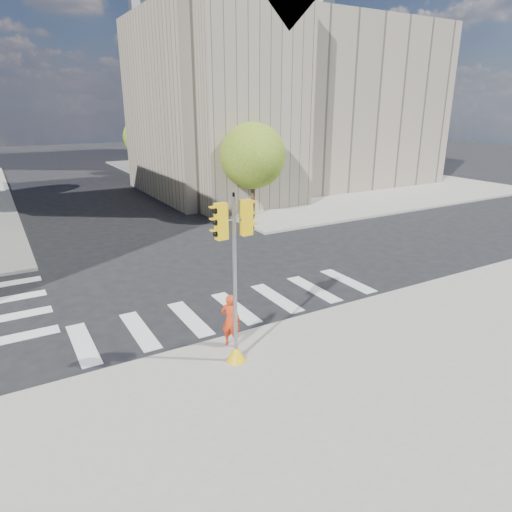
% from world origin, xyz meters
% --- Properties ---
extents(ground, '(160.00, 160.00, 0.00)m').
position_xyz_m(ground, '(0.00, 0.00, 0.00)').
color(ground, black).
rests_on(ground, ground).
extents(sidewalk_near, '(30.00, 14.00, 0.15)m').
position_xyz_m(sidewalk_near, '(0.00, -11.00, 0.07)').
color(sidewalk_near, gray).
rests_on(sidewalk_near, ground).
extents(sidewalk_far_right, '(28.00, 40.00, 0.15)m').
position_xyz_m(sidewalk_far_right, '(20.00, 26.00, 0.07)').
color(sidewalk_far_right, gray).
rests_on(sidewalk_far_right, ground).
extents(civic_building, '(26.00, 16.00, 19.39)m').
position_xyz_m(civic_building, '(15.59, 19.12, 7.26)').
color(civic_building, gray).
rests_on(civic_building, ground).
extents(office_tower, '(20.00, 18.00, 30.00)m').
position_xyz_m(office_tower, '(22.00, 42.00, 15.00)').
color(office_tower, '#9EA0A3').
rests_on(office_tower, ground).
extents(tree_re_near, '(4.20, 4.20, 6.16)m').
position_xyz_m(tree_re_near, '(7.50, 10.00, 4.05)').
color(tree_re_near, '#382616').
rests_on(tree_re_near, ground).
extents(tree_re_mid, '(4.60, 4.60, 6.66)m').
position_xyz_m(tree_re_mid, '(7.50, 22.00, 4.35)').
color(tree_re_mid, '#382616').
rests_on(tree_re_mid, ground).
extents(tree_re_far, '(4.00, 4.00, 5.88)m').
position_xyz_m(tree_re_far, '(7.50, 34.00, 3.87)').
color(tree_re_far, '#382616').
rests_on(tree_re_far, ground).
extents(lamp_near, '(0.35, 0.18, 8.11)m').
position_xyz_m(lamp_near, '(8.00, 14.00, 4.58)').
color(lamp_near, black).
rests_on(lamp_near, sidewalk_far_right).
extents(lamp_far, '(0.35, 0.18, 8.11)m').
position_xyz_m(lamp_far, '(8.00, 28.00, 4.58)').
color(lamp_far, black).
rests_on(lamp_far, sidewalk_far_right).
extents(traffic_signal, '(1.07, 0.56, 4.88)m').
position_xyz_m(traffic_signal, '(-1.89, -5.49, 2.23)').
color(traffic_signal, '#E8B70C').
rests_on(traffic_signal, sidewalk_near).
extents(photographer, '(0.71, 0.71, 1.66)m').
position_xyz_m(photographer, '(-1.60, -4.60, 0.98)').
color(photographer, red).
rests_on(photographer, sidewalk_near).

